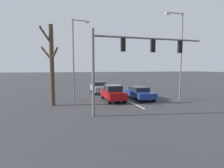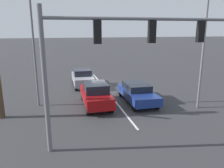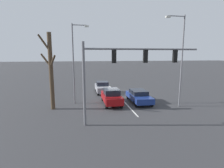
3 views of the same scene
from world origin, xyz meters
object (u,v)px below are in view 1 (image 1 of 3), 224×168
car_maroon_midlane_front (113,93)px  street_lamp_left_shoulder (180,51)px  car_navy_leftlane_front (139,93)px  traffic_signal_gantry (132,53)px  car_gray_midlane_second (99,87)px  bare_tree_near (52,64)px  street_lamp_right_shoulder (75,55)px

car_maroon_midlane_front → street_lamp_left_shoulder: street_lamp_left_shoulder is taller
car_navy_leftlane_front → traffic_signal_gantry: traffic_signal_gantry is taller
car_navy_leftlane_front → car_gray_midlane_second: bearing=-58.9°
street_lamp_left_shoulder → bare_tree_near: (12.48, -1.29, -1.30)m
car_maroon_midlane_front → car_navy_leftlane_front: bearing=-176.4°
street_lamp_left_shoulder → car_maroon_midlane_front: bearing=-17.0°
street_lamp_left_shoulder → car_navy_leftlane_front: bearing=-32.7°
car_maroon_midlane_front → street_lamp_right_shoulder: bearing=-16.0°
traffic_signal_gantry → street_lamp_left_shoulder: (-6.56, -3.27, 0.60)m
street_lamp_left_shoulder → bare_tree_near: size_ratio=1.23×
car_navy_leftlane_front → street_lamp_right_shoulder: size_ratio=0.54×
street_lamp_right_shoulder → car_gray_midlane_second: bearing=-126.2°
car_maroon_midlane_front → street_lamp_left_shoulder: (-6.53, 1.99, 4.29)m
bare_tree_near → car_maroon_midlane_front: bearing=-173.3°
car_maroon_midlane_front → car_navy_leftlane_front: 3.13m
car_maroon_midlane_front → car_navy_leftlane_front: (-3.12, -0.20, -0.13)m
car_gray_midlane_second → traffic_signal_gantry: 11.69m
car_navy_leftlane_front → street_lamp_right_shoulder: (6.85, -0.88, 4.08)m
street_lamp_right_shoulder → street_lamp_left_shoulder: 10.71m
street_lamp_right_shoulder → traffic_signal_gantry: bearing=120.3°
car_navy_leftlane_front → street_lamp_left_shoulder: (-3.41, 2.19, 4.42)m
traffic_signal_gantry → street_lamp_right_shoulder: bearing=-59.7°
car_navy_leftlane_front → bare_tree_near: 9.63m
bare_tree_near → car_navy_leftlane_front: bearing=-174.4°
car_navy_leftlane_front → bare_tree_near: size_ratio=0.62×
car_navy_leftlane_front → street_lamp_left_shoulder: bearing=147.3°
car_gray_midlane_second → bare_tree_near: 9.16m
car_gray_midlane_second → car_navy_leftlane_front: bearing=121.1°
car_navy_leftlane_front → traffic_signal_gantry: 7.37m
car_maroon_midlane_front → street_lamp_left_shoulder: 8.06m
car_gray_midlane_second → street_lamp_left_shoulder: 11.22m
street_lamp_left_shoulder → street_lamp_right_shoulder: bearing=-16.6°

